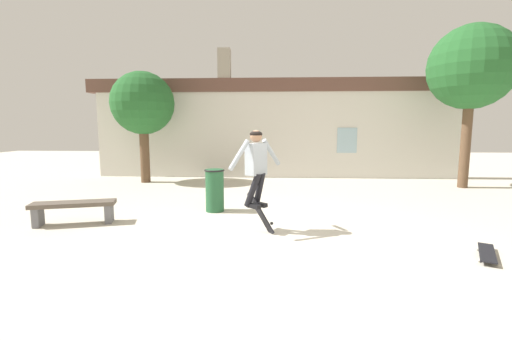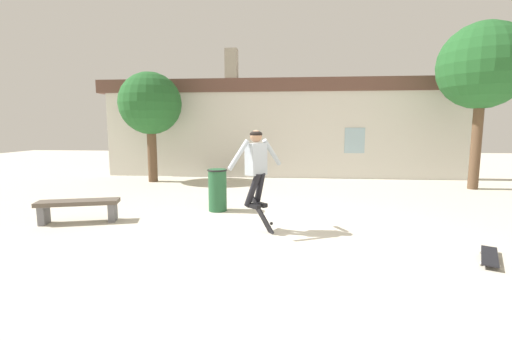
{
  "view_description": "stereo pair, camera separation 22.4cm",
  "coord_description": "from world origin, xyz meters",
  "px_view_note": "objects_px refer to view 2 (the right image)",
  "views": [
    {
      "loc": [
        -0.16,
        -5.47,
        1.88
      ],
      "look_at": [
        -0.48,
        0.46,
        1.11
      ],
      "focal_mm": 24.0,
      "sensor_mm": 36.0,
      "label": 1
    },
    {
      "loc": [
        0.07,
        -5.45,
        1.88
      ],
      "look_at": [
        -0.48,
        0.46,
        1.11
      ],
      "focal_mm": 24.0,
      "sensor_mm": 36.0,
      "label": 2
    }
  ],
  "objects_px": {
    "park_bench": "(78,207)",
    "trash_bin": "(217,189)",
    "tree_right": "(482,67)",
    "skateboard_flipping": "(261,213)",
    "tree_left": "(150,104)",
    "skater": "(256,162)",
    "skateboard_resting": "(490,256)"
  },
  "relations": [
    {
      "from": "tree_right",
      "to": "tree_left",
      "type": "bearing_deg",
      "value": 177.33
    },
    {
      "from": "park_bench",
      "to": "skater",
      "type": "height_order",
      "value": "skater"
    },
    {
      "from": "tree_left",
      "to": "skateboard_resting",
      "type": "distance_m",
      "value": 10.08
    },
    {
      "from": "tree_left",
      "to": "park_bench",
      "type": "height_order",
      "value": "tree_left"
    },
    {
      "from": "skateboard_flipping",
      "to": "skateboard_resting",
      "type": "bearing_deg",
      "value": 16.12
    },
    {
      "from": "trash_bin",
      "to": "skateboard_flipping",
      "type": "bearing_deg",
      "value": -52.9
    },
    {
      "from": "tree_left",
      "to": "skateboard_flipping",
      "type": "relative_size",
      "value": 4.63
    },
    {
      "from": "park_bench",
      "to": "trash_bin",
      "type": "relative_size",
      "value": 1.65
    },
    {
      "from": "skateboard_flipping",
      "to": "skater",
      "type": "bearing_deg",
      "value": -111.71
    },
    {
      "from": "tree_left",
      "to": "skater",
      "type": "relative_size",
      "value": 2.7
    },
    {
      "from": "tree_left",
      "to": "trash_bin",
      "type": "distance_m",
      "value": 5.33
    },
    {
      "from": "park_bench",
      "to": "skateboard_flipping",
      "type": "xyz_separation_m",
      "value": [
        3.61,
        -0.25,
        0.02
      ]
    },
    {
      "from": "skater",
      "to": "skateboard_flipping",
      "type": "xyz_separation_m",
      "value": [
        0.08,
        0.05,
        -0.92
      ]
    },
    {
      "from": "park_bench",
      "to": "trash_bin",
      "type": "height_order",
      "value": "trash_bin"
    },
    {
      "from": "tree_right",
      "to": "trash_bin",
      "type": "bearing_deg",
      "value": -154.79
    },
    {
      "from": "tree_right",
      "to": "skateboard_resting",
      "type": "height_order",
      "value": "tree_right"
    },
    {
      "from": "skater",
      "to": "skateboard_resting",
      "type": "relative_size",
      "value": 1.61
    },
    {
      "from": "trash_bin",
      "to": "skateboard_resting",
      "type": "xyz_separation_m",
      "value": [
        4.4,
        -2.49,
        -0.42
      ]
    },
    {
      "from": "tree_right",
      "to": "tree_left",
      "type": "height_order",
      "value": "tree_right"
    },
    {
      "from": "skater",
      "to": "skateboard_resting",
      "type": "distance_m",
      "value": 3.74
    },
    {
      "from": "skateboard_flipping",
      "to": "park_bench",
      "type": "bearing_deg",
      "value": -149.99
    },
    {
      "from": "tree_left",
      "to": "skateboard_flipping",
      "type": "bearing_deg",
      "value": -51.99
    },
    {
      "from": "trash_bin",
      "to": "skateboard_resting",
      "type": "relative_size",
      "value": 1.11
    },
    {
      "from": "park_bench",
      "to": "skateboard_resting",
      "type": "relative_size",
      "value": 1.83
    },
    {
      "from": "tree_left",
      "to": "trash_bin",
      "type": "height_order",
      "value": "tree_left"
    },
    {
      "from": "park_bench",
      "to": "skater",
      "type": "xyz_separation_m",
      "value": [
        3.53,
        -0.3,
        0.94
      ]
    },
    {
      "from": "park_bench",
      "to": "skater",
      "type": "distance_m",
      "value": 3.67
    },
    {
      "from": "skateboard_resting",
      "to": "tree_left",
      "type": "bearing_deg",
      "value": 77.44
    },
    {
      "from": "tree_left",
      "to": "park_bench",
      "type": "distance_m",
      "value": 5.53
    },
    {
      "from": "tree_right",
      "to": "skateboard_resting",
      "type": "bearing_deg",
      "value": -115.14
    },
    {
      "from": "tree_right",
      "to": "skateboard_flipping",
      "type": "distance_m",
      "value": 8.38
    },
    {
      "from": "tree_left",
      "to": "skateboard_flipping",
      "type": "height_order",
      "value": "tree_left"
    }
  ]
}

